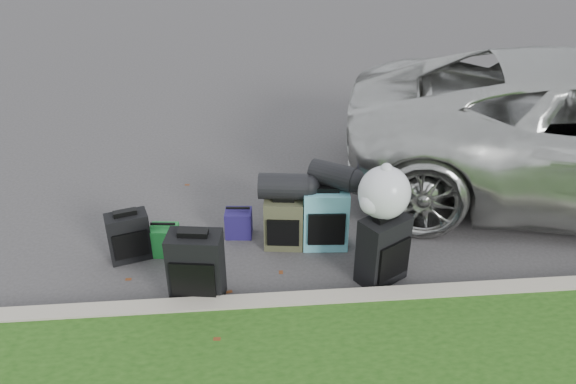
{
  "coord_description": "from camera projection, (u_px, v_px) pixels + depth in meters",
  "views": [
    {
      "loc": [
        -0.53,
        -4.85,
        3.4
      ],
      "look_at": [
        -0.1,
        0.2,
        0.55
      ],
      "focal_mm": 35.0,
      "sensor_mm": 36.0,
      "label": 1
    }
  ],
  "objects": [
    {
      "name": "ground",
      "position": [
        299.0,
        246.0,
        5.92
      ],
      "size": [
        120.0,
        120.0,
        0.0
      ],
      "primitive_type": "plane",
      "color": "#383535",
      "rests_on": "ground"
    },
    {
      "name": "curb",
      "position": [
        311.0,
        303.0,
        5.01
      ],
      "size": [
        120.0,
        0.18,
        0.15
      ],
      "primitive_type": "cube",
      "color": "#9E937F",
      "rests_on": "ground"
    },
    {
      "name": "suitcase_small_black",
      "position": [
        129.0,
        237.0,
        5.62
      ],
      "size": [
        0.45,
        0.33,
        0.51
      ],
      "primitive_type": "cube",
      "rotation": [
        0.0,
        0.0,
        0.3
      ],
      "color": "black",
      "rests_on": "ground"
    },
    {
      "name": "suitcase_large_black_left",
      "position": [
        196.0,
        267.0,
        5.03
      ],
      "size": [
        0.51,
        0.35,
        0.69
      ],
      "primitive_type": "cube",
      "rotation": [
        0.0,
        0.0,
        -0.15
      ],
      "color": "black",
      "rests_on": "ground"
    },
    {
      "name": "suitcase_olive",
      "position": [
        284.0,
        223.0,
        5.8
      ],
      "size": [
        0.43,
        0.3,
        0.55
      ],
      "primitive_type": "cube",
      "rotation": [
        0.0,
        0.0,
        -0.13
      ],
      "color": "#353622",
      "rests_on": "ground"
    },
    {
      "name": "suitcase_teal",
      "position": [
        325.0,
        219.0,
        5.78
      ],
      "size": [
        0.48,
        0.3,
        0.66
      ],
      "primitive_type": "cube",
      "rotation": [
        0.0,
        0.0,
        -0.07
      ],
      "color": "teal",
      "rests_on": "ground"
    },
    {
      "name": "suitcase_large_black_right",
      "position": [
        383.0,
        250.0,
        5.27
      ],
      "size": [
        0.53,
        0.47,
        0.68
      ],
      "primitive_type": "cube",
      "rotation": [
        0.0,
        0.0,
        0.56
      ],
      "color": "black",
      "rests_on": "ground"
    },
    {
      "name": "tote_green",
      "position": [
        165.0,
        240.0,
        5.74
      ],
      "size": [
        0.3,
        0.25,
        0.31
      ],
      "primitive_type": "cube",
      "rotation": [
        0.0,
        0.0,
        -0.1
      ],
      "color": "#1B7D2F",
      "rests_on": "ground"
    },
    {
      "name": "tote_navy",
      "position": [
        239.0,
        223.0,
        6.03
      ],
      "size": [
        0.3,
        0.25,
        0.3
      ],
      "primitive_type": "cube",
      "rotation": [
        0.0,
        0.0,
        -0.09
      ],
      "color": "#201855",
      "rests_on": "ground"
    },
    {
      "name": "duffel_left",
      "position": [
        283.0,
        186.0,
        5.64
      ],
      "size": [
        0.53,
        0.33,
        0.27
      ],
      "primitive_type": "cylinder",
      "rotation": [
        0.0,
        1.57,
        -0.14
      ],
      "color": "black",
      "rests_on": "suitcase_olive"
    },
    {
      "name": "duffel_right",
      "position": [
        333.0,
        175.0,
        5.63
      ],
      "size": [
        0.52,
        0.47,
        0.26
      ],
      "primitive_type": "cylinder",
      "rotation": [
        0.0,
        1.57,
        -0.58
      ],
      "color": "black",
      "rests_on": "suitcase_teal"
    },
    {
      "name": "trash_bag",
      "position": [
        384.0,
        193.0,
        5.04
      ],
      "size": [
        0.48,
        0.48,
        0.48
      ],
      "primitive_type": "sphere",
      "color": "silver",
      "rests_on": "suitcase_large_black_right"
    }
  ]
}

